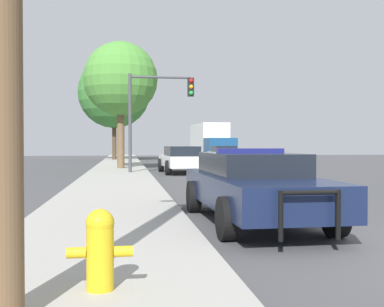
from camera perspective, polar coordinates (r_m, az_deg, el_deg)
sidewalk_left at (r=6.26m, az=-11.09°, el=-12.12°), size 3.00×110.00×0.13m
police_car at (r=9.24m, az=7.25°, el=-3.67°), size 2.12×5.21×1.41m
fire_hydrant at (r=4.66m, az=-10.84°, el=-10.83°), size 0.61×0.27×0.76m
traffic_light at (r=23.41m, az=-4.21°, el=5.98°), size 3.18×0.35×4.73m
car_background_oncoming at (r=33.31m, az=3.81°, el=-0.16°), size 1.86×4.38×1.35m
car_background_midblock at (r=24.37m, az=-1.28°, el=-0.62°), size 2.12×4.77×1.37m
box_truck at (r=40.79m, az=2.26°, el=1.44°), size 2.83×7.57×3.22m
tree_sidewalk_far at (r=42.50m, az=-9.22°, el=7.18°), size 6.22×6.22×8.95m
tree_sidewalk_mid at (r=27.50m, az=-8.46°, el=8.69°), size 4.14×4.14×7.07m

